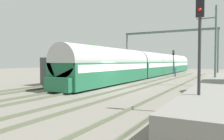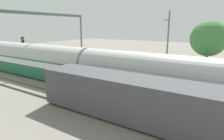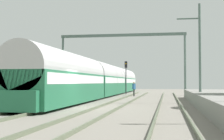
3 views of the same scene
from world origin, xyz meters
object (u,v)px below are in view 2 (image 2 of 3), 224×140
at_px(catenary_gantry, 41,28).
at_px(person_crossing, 65,64).
at_px(passenger_train, 36,60).
at_px(railway_signal_far, 24,48).
at_px(freight_car, 127,97).

bearing_deg(catenary_gantry, person_crossing, -52.38).
relative_size(passenger_train, railway_signal_far, 10.69).
bearing_deg(catenary_gantry, freight_car, -110.09).
bearing_deg(railway_signal_far, freight_car, -106.03).
bearing_deg(freight_car, person_crossing, 61.13).
xyz_separation_m(freight_car, person_crossing, (7.58, 13.75, -0.44)).
height_order(passenger_train, railway_signal_far, railway_signal_far).
bearing_deg(railway_signal_far, catenary_gantry, -89.57).
distance_m(passenger_train, freight_car, 15.29).
bearing_deg(passenger_train, catenary_gantry, 31.93).
xyz_separation_m(freight_car, catenary_gantry, (5.85, 15.99, 4.41)).
bearing_deg(railway_signal_far, passenger_train, -109.33).
height_order(person_crossing, railway_signal_far, railway_signal_far).
height_order(freight_car, railway_signal_far, railway_signal_far).
height_order(passenger_train, person_crossing, passenger_train).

